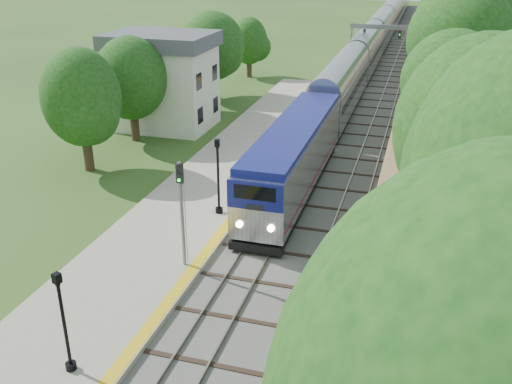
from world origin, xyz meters
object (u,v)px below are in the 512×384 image
(station_building, at_px, (163,80))
(signal_platform, at_px, (181,203))
(signal_farside, at_px, (402,120))
(signal_gantry, at_px, (386,37))
(train, at_px, (380,33))
(lamppost_far, at_px, (218,181))
(lamppost_mid, at_px, (65,328))

(station_building, height_order, signal_platform, station_building)
(signal_farside, bearing_deg, signal_gantry, 96.67)
(signal_gantry, xyz_separation_m, train, (-2.47, 22.63, -2.62))
(train, height_order, signal_platform, signal_platform)
(signal_gantry, relative_size, train, 0.06)
(lamppost_far, bearing_deg, lamppost_mid, -92.70)
(train, distance_m, lamppost_mid, 77.67)
(lamppost_mid, xyz_separation_m, signal_platform, (1.05, 8.09, 1.44))
(train, distance_m, signal_farside, 54.92)
(signal_platform, bearing_deg, lamppost_mid, -97.38)
(signal_farside, bearing_deg, lamppost_far, -136.52)
(lamppost_mid, bearing_deg, train, 87.09)
(station_building, distance_m, signal_gantry, 29.94)
(signal_gantry, distance_m, train, 22.91)
(station_building, xyz_separation_m, signal_platform, (11.10, -21.86, -0.45))
(station_building, distance_m, signal_farside, 21.35)
(signal_gantry, relative_size, signal_platform, 1.58)
(station_building, height_order, signal_gantry, station_building)
(station_building, relative_size, signal_farside, 1.28)
(station_building, height_order, signal_farside, station_building)
(lamppost_mid, distance_m, signal_farside, 25.26)
(lamppost_mid, relative_size, lamppost_far, 0.92)
(signal_platform, relative_size, signal_farside, 0.79)
(signal_gantry, relative_size, lamppost_far, 1.89)
(station_building, bearing_deg, lamppost_mid, -71.45)
(lamppost_far, relative_size, signal_platform, 0.84)
(train, xyz_separation_m, lamppost_far, (-3.28, -63.52, 0.17))
(signal_gantry, bearing_deg, signal_farside, -83.33)
(lamppost_mid, bearing_deg, signal_platform, 82.62)
(station_building, bearing_deg, signal_gantry, 56.62)
(train, bearing_deg, signal_farside, -83.51)
(train, distance_m, signal_platform, 69.56)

